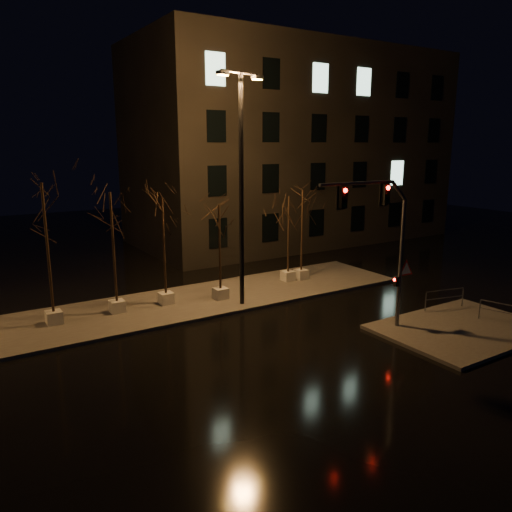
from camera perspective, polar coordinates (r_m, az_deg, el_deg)
ground at (r=20.55m, az=1.62°, el=-9.52°), size 90.00×90.00×0.00m
median at (r=25.43m, az=-5.93°, el=-4.97°), size 22.00×5.00×0.15m
sidewalk_corner at (r=23.20m, az=22.47°, el=-7.68°), size 7.00×5.00×0.15m
building at (r=41.80m, az=4.01°, el=12.34°), size 25.00×12.00×15.00m
tree_0 at (r=22.47m, az=-23.03°, el=4.32°), size 1.80×1.80×6.25m
tree_1 at (r=23.14m, az=-16.17°, el=3.99°), size 1.80×1.80×5.69m
tree_2 at (r=23.93m, az=-10.59°, el=3.84°), size 1.80×1.80×5.30m
tree_3 at (r=24.41m, az=-4.20°, el=3.48°), size 1.80×1.80×4.90m
tree_4 at (r=27.75m, az=3.75°, el=4.64°), size 1.80×1.80×4.92m
tree_5 at (r=28.12m, az=5.33°, el=5.21°), size 1.80×1.80×5.23m
traffic_signal_mast at (r=20.71m, az=14.51°, el=2.48°), size 5.10×0.29×6.23m
streetlight_main at (r=23.31m, az=-1.70°, el=9.21°), size 2.67×0.93×10.74m
guard_rail_a at (r=25.16m, az=20.76°, el=-4.31°), size 2.13×0.51×0.94m
guard_rail_b at (r=24.15m, az=26.32°, el=-5.61°), size 0.56×1.83×0.90m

